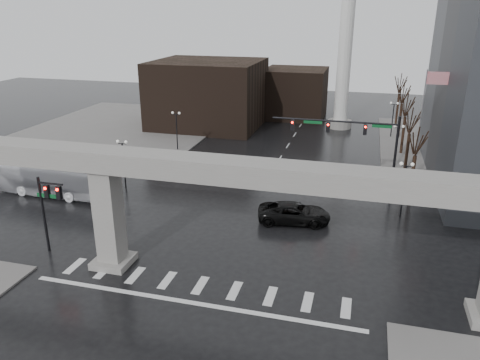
# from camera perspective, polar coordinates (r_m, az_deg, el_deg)

# --- Properties ---
(ground) EXTENTS (160.00, 160.00, 0.00)m
(ground) POSITION_cam_1_polar(r_m,az_deg,el_deg) (33.05, -4.27, -11.77)
(ground) COLOR black
(ground) RESTS_ON ground
(sidewalk_nw) EXTENTS (28.00, 36.00, 0.15)m
(sidewalk_nw) POSITION_cam_1_polar(r_m,az_deg,el_deg) (73.87, -14.27, 6.03)
(sidewalk_nw) COLOR slate
(sidewalk_nw) RESTS_ON ground
(elevated_guideway) EXTENTS (48.00, 2.60, 8.70)m
(elevated_guideway) POSITION_cam_1_polar(r_m,az_deg,el_deg) (29.59, -2.30, -0.78)
(elevated_guideway) COLOR gray
(elevated_guideway) RESTS_ON ground
(building_far_left) EXTENTS (16.00, 14.00, 10.00)m
(building_far_left) POSITION_cam_1_polar(r_m,az_deg,el_deg) (73.36, -3.94, 10.44)
(building_far_left) COLOR black
(building_far_left) RESTS_ON ground
(building_far_mid) EXTENTS (10.00, 10.00, 8.00)m
(building_far_mid) POSITION_cam_1_polar(r_m,az_deg,el_deg) (80.32, 6.72, 10.49)
(building_far_mid) COLOR black
(building_far_mid) RESTS_ON ground
(smokestack) EXTENTS (3.60, 3.60, 30.00)m
(smokestack) POSITION_cam_1_polar(r_m,az_deg,el_deg) (72.53, 12.79, 16.54)
(smokestack) COLOR silver
(smokestack) RESTS_ON ground
(signal_mast_arm) EXTENTS (12.12, 0.43, 8.00)m
(signal_mast_arm) POSITION_cam_1_polar(r_m,az_deg,el_deg) (46.61, 13.94, 5.18)
(signal_mast_arm) COLOR black
(signal_mast_arm) RESTS_ON ground
(signal_left_pole) EXTENTS (2.30, 0.30, 6.00)m
(signal_left_pole) POSITION_cam_1_polar(r_m,az_deg,el_deg) (37.12, -22.35, -2.54)
(signal_left_pole) COLOR black
(signal_left_pole) RESTS_ON ground
(flagpole_assembly) EXTENTS (2.06, 0.12, 12.00)m
(flagpole_assembly) POSITION_cam_1_polar(r_m,az_deg,el_deg) (49.67, 21.55, 7.30)
(flagpole_assembly) COLOR silver
(flagpole_assembly) RESTS_ON ground
(lamp_right_0) EXTENTS (1.22, 0.32, 5.11)m
(lamp_right_0) POSITION_cam_1_polar(r_m,az_deg,el_deg) (42.87, 19.45, -0.02)
(lamp_right_0) COLOR black
(lamp_right_0) RESTS_ON ground
(lamp_right_1) EXTENTS (1.22, 0.32, 5.11)m
(lamp_right_1) POSITION_cam_1_polar(r_m,az_deg,el_deg) (56.24, 18.66, 4.77)
(lamp_right_1) COLOR black
(lamp_right_1) RESTS_ON ground
(lamp_right_2) EXTENTS (1.22, 0.32, 5.11)m
(lamp_right_2) POSITION_cam_1_polar(r_m,az_deg,el_deg) (69.86, 18.17, 7.71)
(lamp_right_2) COLOR black
(lamp_right_2) RESTS_ON ground
(lamp_left_0) EXTENTS (1.22, 0.32, 5.11)m
(lamp_left_0) POSITION_cam_1_polar(r_m,az_deg,el_deg) (48.55, -14.07, 2.87)
(lamp_left_0) COLOR black
(lamp_left_0) RESTS_ON ground
(lamp_left_1) EXTENTS (1.22, 0.32, 5.11)m
(lamp_left_1) POSITION_cam_1_polar(r_m,az_deg,el_deg) (60.68, -7.75, 6.74)
(lamp_left_1) COLOR black
(lamp_left_1) RESTS_ON ground
(lamp_left_2) EXTENTS (1.22, 0.32, 5.11)m
(lamp_left_2) POSITION_cam_1_polar(r_m,az_deg,el_deg) (73.48, -3.54, 9.26)
(lamp_left_2) COLOR black
(lamp_left_2) RESTS_ON ground
(tree_right_0) EXTENTS (1.09, 1.58, 7.50)m
(tree_right_0) POSITION_cam_1_polar(r_m,az_deg,el_deg) (46.98, 20.33, 0.72)
(tree_right_0) COLOR black
(tree_right_0) RESTS_ON ground
(tree_right_1) EXTENTS (1.09, 1.61, 7.67)m
(tree_right_1) POSITION_cam_1_polar(r_m,az_deg,el_deg) (54.57, 19.76, 3.50)
(tree_right_1) COLOR black
(tree_right_1) RESTS_ON ground
(tree_right_2) EXTENTS (1.10, 1.63, 7.85)m
(tree_right_2) POSITION_cam_1_polar(r_m,az_deg,el_deg) (62.27, 19.32, 5.60)
(tree_right_2) COLOR black
(tree_right_2) RESTS_ON ground
(tree_right_3) EXTENTS (1.11, 1.66, 8.02)m
(tree_right_3) POSITION_cam_1_polar(r_m,az_deg,el_deg) (70.04, 18.97, 7.23)
(tree_right_3) COLOR black
(tree_right_3) RESTS_ON ground
(tree_right_4) EXTENTS (1.12, 1.69, 8.19)m
(tree_right_4) POSITION_cam_1_polar(r_m,az_deg,el_deg) (77.85, 18.70, 8.54)
(tree_right_4) COLOR black
(tree_right_4) RESTS_ON ground
(pickup_truck) EXTENTS (6.55, 3.74, 1.72)m
(pickup_truck) POSITION_cam_1_polar(r_m,az_deg,el_deg) (40.65, 6.61, -4.03)
(pickup_truck) COLOR black
(pickup_truck) RESTS_ON ground
(city_bus) EXTENTS (12.02, 3.20, 3.32)m
(city_bus) POSITION_cam_1_polar(r_m,az_deg,el_deg) (49.85, -22.33, 0.18)
(city_bus) COLOR silver
(city_bus) RESTS_ON ground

